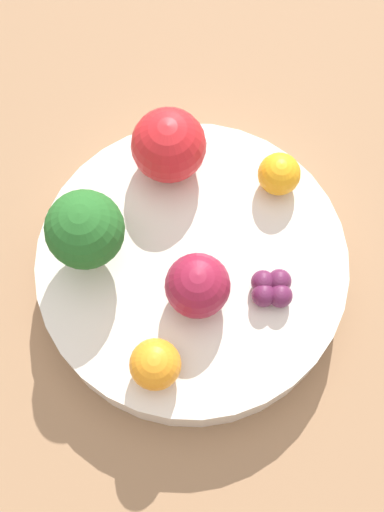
{
  "coord_description": "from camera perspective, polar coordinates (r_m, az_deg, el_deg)",
  "views": [
    {
      "loc": [
        -0.13,
        0.15,
        0.61
      ],
      "look_at": [
        0.0,
        0.0,
        0.07
      ],
      "focal_mm": 50.0,
      "sensor_mm": 36.0,
      "label": 1
    }
  ],
  "objects": [
    {
      "name": "table_surface",
      "position": [
        0.63,
        -0.0,
        -2.05
      ],
      "size": [
        1.2,
        1.2,
        0.02
      ],
      "color": "#936D4C",
      "rests_on": "ground_plane"
    },
    {
      "name": "orange_back",
      "position": [
        0.54,
        -2.96,
        -8.66
      ],
      "size": [
        0.04,
        0.04,
        0.04
      ],
      "color": "orange",
      "rests_on": "bowl"
    },
    {
      "name": "broccoli",
      "position": [
        0.55,
        -8.56,
        2.06
      ],
      "size": [
        0.06,
        0.06,
        0.08
      ],
      "color": "#8CB76B",
      "rests_on": "bowl"
    },
    {
      "name": "grape_cluster",
      "position": [
        0.56,
        6.39,
        -2.59
      ],
      "size": [
        0.04,
        0.04,
        0.02
      ],
      "color": "#5B1E42",
      "rests_on": "bowl"
    },
    {
      "name": "bowl",
      "position": [
        0.6,
        -0.0,
        -1.08
      ],
      "size": [
        0.26,
        0.26,
        0.04
      ],
      "color": "silver",
      "rests_on": "table_surface"
    },
    {
      "name": "ground_plane",
      "position": [
        0.64,
        -0.0,
        -2.33
      ],
      "size": [
        6.0,
        6.0,
        0.0
      ],
      "primitive_type": "plane",
      "color": "gray"
    },
    {
      "name": "apple_red",
      "position": [
        0.54,
        0.45,
        -2.39
      ],
      "size": [
        0.05,
        0.05,
        0.05
      ],
      "color": "maroon",
      "rests_on": "bowl"
    },
    {
      "name": "apple_green",
      "position": [
        0.59,
        -1.88,
        8.84
      ],
      "size": [
        0.06,
        0.06,
        0.06
      ],
      "color": "red",
      "rests_on": "bowl"
    },
    {
      "name": "orange_front",
      "position": [
        0.59,
        6.99,
        6.53
      ],
      "size": [
        0.04,
        0.04,
        0.04
      ],
      "color": "orange",
      "rests_on": "bowl"
    }
  ]
}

